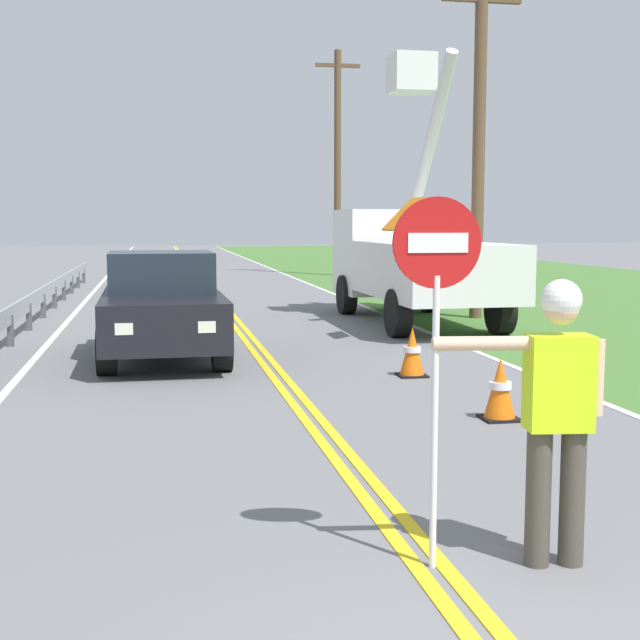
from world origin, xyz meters
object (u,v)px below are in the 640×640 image
oncoming_sedan_nearest (162,307)px  utility_pole_near (479,140)px  traffic_cone_lead (500,390)px  stop_sign_paddle (436,299)px  utility_pole_mid (338,160)px  traffic_cone_mid (412,353)px  utility_bucket_truck (411,256)px  flagger_worker (557,404)px

oncoming_sedan_nearest → utility_pole_near: (7.05, 4.73, 3.16)m
oncoming_sedan_nearest → traffic_cone_lead: (3.62, -5.03, -0.50)m
stop_sign_paddle → utility_pole_mid: utility_pole_mid is taller
stop_sign_paddle → oncoming_sedan_nearest: bearing=100.3°
utility_pole_mid → traffic_cone_mid: (-3.75, -23.01, -4.33)m
utility_bucket_truck → traffic_cone_lead: utility_bucket_truck is taller
utility_bucket_truck → traffic_cone_lead: 9.62m
flagger_worker → utility_bucket_truck: bearing=77.1°
flagger_worker → traffic_cone_lead: size_ratio=2.61×
traffic_cone_lead → traffic_cone_mid: 2.79m
oncoming_sedan_nearest → utility_pole_near: utility_pole_near is taller
stop_sign_paddle → utility_pole_near: utility_pole_near is taller
utility_pole_near → utility_bucket_truck: bearing=-167.6°
flagger_worker → utility_bucket_truck: size_ratio=0.27×
traffic_cone_lead → oncoming_sedan_nearest: bearing=125.8°
flagger_worker → oncoming_sedan_nearest: bearing=104.8°
stop_sign_paddle → utility_bucket_truck: bearing=74.0°
utility_bucket_truck → utility_pole_mid: (1.81, 16.40, 3.25)m
traffic_cone_lead → traffic_cone_mid: (-0.17, 2.79, 0.00)m
utility_bucket_truck → traffic_cone_lead: bearing=-100.7°
traffic_cone_lead → utility_bucket_truck: bearing=79.3°
utility_bucket_truck → oncoming_sedan_nearest: 6.97m
stop_sign_paddle → utility_pole_mid: bearing=79.3°
utility_bucket_truck → oncoming_sedan_nearest: size_ratio=1.65×
stop_sign_paddle → utility_pole_near: 14.80m
utility_pole_near → traffic_cone_mid: (-3.60, -6.97, -3.66)m
utility_bucket_truck → traffic_cone_lead: size_ratio=9.76×
flagger_worker → stop_sign_paddle: size_ratio=0.78×
traffic_cone_mid → stop_sign_paddle: bearing=-105.7°
traffic_cone_lead → traffic_cone_mid: size_ratio=1.00×
oncoming_sedan_nearest → stop_sign_paddle: bearing=-79.7°
utility_pole_near → traffic_cone_lead: (-3.43, -9.76, -3.66)m
utility_pole_mid → traffic_cone_mid: size_ratio=12.81×
oncoming_sedan_nearest → traffic_cone_lead: 6.21m
flagger_worker → oncoming_sedan_nearest: flagger_worker is taller
flagger_worker → utility_pole_near: size_ratio=0.24×
utility_pole_mid → traffic_cone_mid: 23.71m
utility_bucket_truck → utility_pole_near: utility_pole_near is taller
utility_pole_mid → flagger_worker: bearing=-99.3°
flagger_worker → stop_sign_paddle: bearing=172.5°
stop_sign_paddle → utility_bucket_truck: size_ratio=0.34×
flagger_worker → traffic_cone_lead: bearing=72.2°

